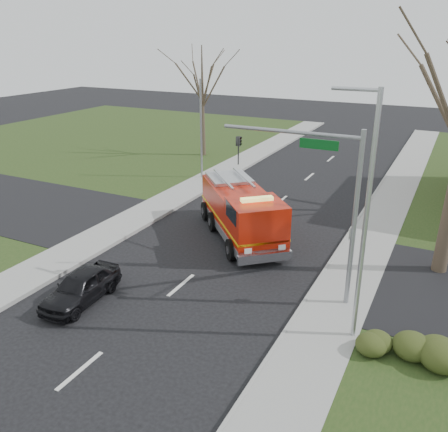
% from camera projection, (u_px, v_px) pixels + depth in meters
% --- Properties ---
extents(ground, '(120.00, 120.00, 0.00)m').
position_uv_depth(ground, '(181.00, 285.00, 19.73)').
color(ground, black).
rests_on(ground, ground).
extents(sidewalk_right, '(2.40, 80.00, 0.15)m').
position_uv_depth(sidewalk_right, '(328.00, 322.00, 17.10)').
color(sidewalk_right, gray).
rests_on(sidewalk_right, ground).
extents(sidewalk_left, '(2.40, 80.00, 0.15)m').
position_uv_depth(sidewalk_left, '(68.00, 255.00, 22.29)').
color(sidewalk_left, gray).
rests_on(sidewalk_left, ground).
extents(hedge_corner, '(2.80, 2.00, 0.90)m').
position_uv_depth(hedge_corner, '(408.00, 346.00, 14.92)').
color(hedge_corner, '#2D3B15').
rests_on(hedge_corner, lawn_right).
extents(bare_tree_left, '(4.50, 4.50, 9.00)m').
position_uv_depth(bare_tree_left, '(202.00, 90.00, 38.60)').
color(bare_tree_left, '#403425').
rests_on(bare_tree_left, ground).
extents(traffic_signal_mast, '(5.29, 0.18, 6.80)m').
position_uv_depth(traffic_signal_mast, '(322.00, 184.00, 17.11)').
color(traffic_signal_mast, gray).
rests_on(traffic_signal_mast, ground).
extents(streetlight_pole, '(1.48, 0.16, 8.40)m').
position_uv_depth(streetlight_pole, '(365.00, 214.00, 14.69)').
color(streetlight_pole, '#B7BABF').
rests_on(streetlight_pole, ground).
extents(utility_pole_far, '(0.14, 0.14, 7.00)m').
position_uv_depth(utility_pole_far, '(201.00, 131.00, 33.00)').
color(utility_pole_far, gray).
rests_on(utility_pole_far, ground).
extents(fire_engine, '(6.65, 7.05, 2.92)m').
position_uv_depth(fire_engine, '(242.00, 213.00, 23.91)').
color(fire_engine, '#B61908').
rests_on(fire_engine, ground).
extents(parked_car_maroon, '(1.69, 3.78, 1.26)m').
position_uv_depth(parked_car_maroon, '(81.00, 287.00, 18.34)').
color(parked_car_maroon, black).
rests_on(parked_car_maroon, ground).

